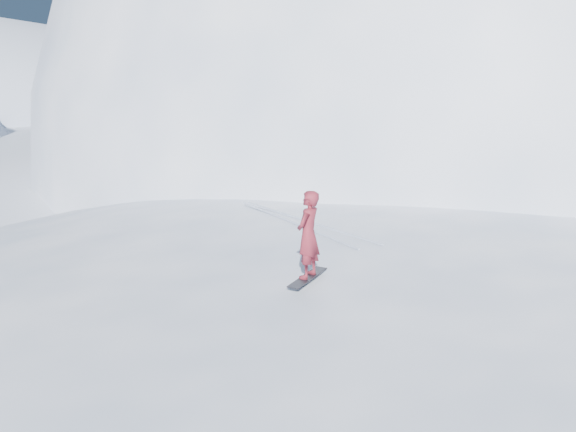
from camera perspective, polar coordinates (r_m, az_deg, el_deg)
name	(u,v)px	position (r m, az deg, el deg)	size (l,w,h in m)	color
ground	(407,357)	(14.01, 11.99, -13.87)	(400.00, 400.00, 0.00)	white
near_ridge	(373,305)	(16.74, 8.68, -8.88)	(36.00, 28.00, 4.80)	white
summit_peak	(439,158)	(46.90, 15.05, 5.75)	(60.00, 56.00, 56.00)	white
peak_shoulder	(347,182)	(35.22, 5.99, 3.47)	(28.00, 24.00, 18.00)	white
wind_bumps	(342,326)	(15.31, 5.51, -11.08)	(16.00, 14.40, 1.00)	white
snowboard	(308,277)	(11.77, 2.02, -6.24)	(1.39, 0.26, 0.02)	black
snowboarder	(308,235)	(11.48, 2.06, -1.90)	(0.67, 0.44, 1.83)	maroon
board_tracks	(300,221)	(16.13, 1.19, -0.52)	(1.57, 5.96, 0.04)	silver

